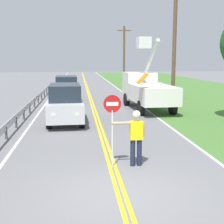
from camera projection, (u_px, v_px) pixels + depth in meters
ground_plane at (121, 194)px, 8.16m from camera, size 160.00×160.00×0.00m
grass_verge_right at (217, 97)px, 29.00m from camera, size 16.00×110.00×0.01m
centerline_yellow_left at (89, 99)px, 27.77m from camera, size 0.11×110.00×0.01m
centerline_yellow_right at (91, 99)px, 27.79m from camera, size 0.11×110.00×0.01m
edge_line_right at (131, 98)px, 28.16m from camera, size 0.12×110.00×0.01m
edge_line_left at (49, 99)px, 27.40m from camera, size 0.12×110.00×0.01m
flagger_worker at (136, 134)px, 10.16m from camera, size 1.09×0.25×1.83m
stop_sign_paddle at (112, 115)px, 9.95m from camera, size 0.56×0.04×2.33m
utility_bucket_truck at (146, 89)px, 21.98m from camera, size 2.68×6.92×4.98m
oncoming_suv_nearest at (65, 103)px, 17.13m from camera, size 2.06×4.67×2.10m
oncoming_suv_second at (67, 89)px, 25.35m from camera, size 2.06×4.67×2.10m
utility_pole_near at (174, 42)px, 23.01m from camera, size 1.80×0.28×8.99m
utility_pole_mid at (124, 54)px, 43.98m from camera, size 1.80×0.28×7.92m
guardrail_left_shoulder at (32, 103)px, 21.49m from camera, size 0.10×32.00×0.71m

